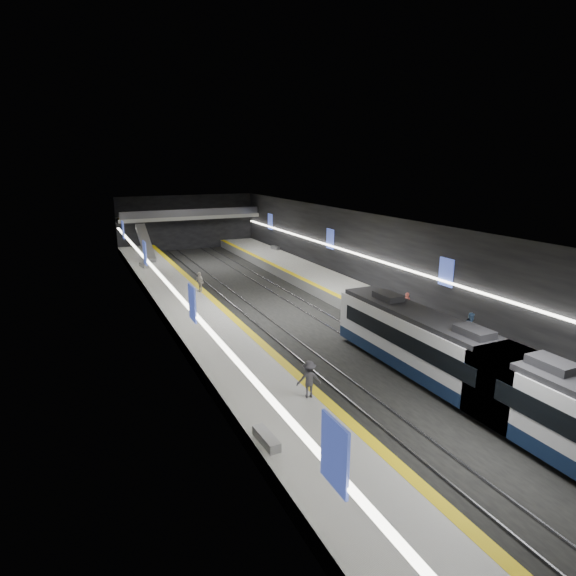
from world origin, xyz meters
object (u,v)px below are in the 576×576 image
bench_right_far (275,248)px  passenger_right_b (471,327)px  bench_left_far (144,265)px  train (505,383)px  escalator (145,242)px  passenger_left_b (309,379)px  passenger_right_a (407,304)px  passenger_left_a (200,282)px  bench_left_near (266,439)px

bench_right_far → passenger_right_b: bearing=-98.3°
bench_left_far → bench_right_far: (18.20, 4.14, -0.02)m
train → bench_right_far: size_ratio=15.24×
escalator → passenger_left_b: size_ratio=4.07×
passenger_right_a → passenger_left_b: passenger_left_b is taller
passenger_right_b → passenger_left_b: (-13.56, -2.52, -0.00)m
bench_right_far → passenger_left_a: size_ratio=0.95×
bench_left_near → bench_left_far: (0.80, 38.77, 0.01)m
bench_left_far → passenger_right_a: 31.34m
passenger_left_a → bench_left_far: bearing=173.9°
bench_left_far → passenger_left_b: 35.88m
passenger_right_a → train: bearing=140.1°
passenger_right_a → escalator: bearing=3.9°
bench_left_near → passenger_left_a: (3.88, 25.62, 0.71)m
bench_left_far → passenger_right_b: 37.06m
escalator → bench_right_far: (17.00, -1.71, -1.68)m
bench_left_far → bench_right_far: bench_left_far is taller
passenger_right_a → passenger_left_a: size_ratio=0.98×
bench_left_near → passenger_left_a: bearing=78.4°
escalator → bench_left_far: escalator is taller
escalator → train: bearing=-77.9°
passenger_right_b → bench_left_near: bearing=173.3°
bench_left_far → passenger_left_a: size_ratio=1.05×
bench_left_far → passenger_right_a: bearing=-68.9°
passenger_right_a → passenger_right_b: 6.34m
bench_left_far → passenger_right_a: (16.05, -26.91, 0.68)m
escalator → passenger_right_b: size_ratio=4.05×
train → bench_left_far: 42.16m
train → escalator: 47.55m
passenger_right_b → passenger_left_b: passenger_right_b is taller
bench_left_far → escalator: bearing=68.6°
passenger_left_b → train: bearing=167.0°
passenger_right_a → passenger_left_b: 15.92m
escalator → passenger_left_a: size_ratio=4.28×
escalator → bench_left_far: bearing=-101.6°
passenger_left_a → bench_right_far: bearing=119.6°
passenger_right_a → passenger_left_a: passenger_left_a is taller
passenger_right_b → passenger_left_a: 24.09m
bench_left_near → passenger_right_b: size_ratio=0.94×
bench_right_far → passenger_right_a: passenger_right_a is taller
bench_left_near → bench_right_far: bench_left_near is taller
bench_left_far → passenger_left_a: (3.08, -13.15, 0.70)m
train → passenger_right_b: (5.17, 7.39, -0.21)m
escalator → bench_left_far: 6.20m
train → passenger_left_a: size_ratio=14.49×
train → passenger_right_a: 14.56m
train → bench_right_far: 45.33m
bench_left_near → passenger_left_b: 4.76m
train → passenger_right_b: train is taller
bench_right_far → passenger_left_a: 22.98m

